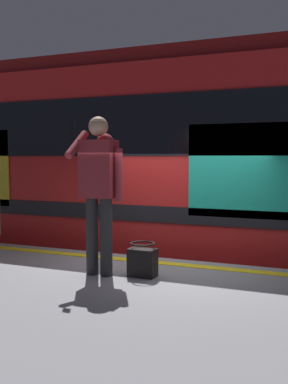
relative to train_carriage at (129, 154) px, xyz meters
The scene contains 8 objects.
ground_plane 3.56m from the train_carriage, 126.31° to the left, with size 25.58×25.58×0.00m, color #3D3D3F.
platform 4.69m from the train_carriage, 110.56° to the left, with size 17.06×3.91×1.11m, color gray.
safety_line 3.11m from the train_carriage, 122.64° to the left, with size 16.71×0.16×0.01m, color yellow.
track_rail_near 2.94m from the train_carriage, 154.57° to the left, with size 22.17×0.08×0.16m, color slate.
track_rail_far 2.95m from the train_carriage, 154.19° to the right, with size 22.17×0.08×0.16m, color slate.
train_carriage is the anchor object (origin of this frame).
passenger 3.34m from the train_carriage, 108.93° to the left, with size 0.57×0.55×1.80m.
handbag 3.62m from the train_carriage, 117.26° to the left, with size 0.31×0.28×0.39m.
Camera 1 is at (-2.06, 5.68, 2.45)m, focal length 42.99 mm.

